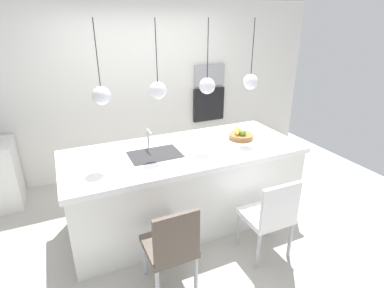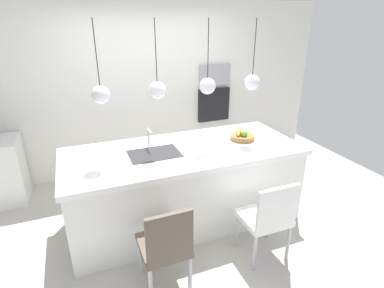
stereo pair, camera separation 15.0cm
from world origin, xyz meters
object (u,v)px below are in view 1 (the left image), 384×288
at_px(fruit_bowl, 241,135).
at_px(microwave, 209,75).
at_px(chair_near, 171,245).
at_px(oven, 208,104).
at_px(chair_middle, 270,214).

relative_size(fruit_bowl, microwave, 0.56).
relative_size(fruit_bowl, chair_near, 0.34).
distance_m(fruit_bowl, microwave, 1.66).
height_order(oven, chair_near, oven).
distance_m(fruit_bowl, chair_near, 1.69).
relative_size(microwave, oven, 0.96).
relative_size(oven, chair_near, 0.62).
bearing_deg(oven, chair_near, -123.07).
bearing_deg(chair_middle, oven, 77.02).
relative_size(chair_near, chair_middle, 1.00).
height_order(oven, chair_middle, oven).
bearing_deg(oven, microwave, 0.00).
bearing_deg(chair_near, oven, 56.93).
xyz_separation_m(fruit_bowl, chair_near, (-1.30, -0.97, -0.49)).
xyz_separation_m(microwave, chair_middle, (-0.58, -2.52, -0.95)).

